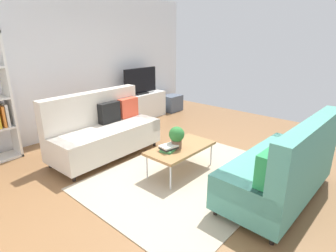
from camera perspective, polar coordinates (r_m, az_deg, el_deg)
ground_plane at (r=4.37m, az=2.01°, el=-8.88°), size 7.68×7.68×0.00m
wall_far at (r=6.09m, az=-19.03°, el=12.24°), size 6.40×0.12×2.90m
area_rug at (r=4.12m, az=4.40°, el=-10.66°), size 2.90×2.20×0.01m
couch_beige at (r=4.82m, az=-13.49°, el=-0.97°), size 1.93×0.91×1.10m
couch_green at (r=3.70m, az=23.22°, el=-8.15°), size 1.92×0.89×1.10m
coffee_table at (r=4.10m, az=2.74°, el=-4.78°), size 1.10×0.56×0.42m
tv_console at (r=6.88m, az=-5.79°, el=4.18°), size 1.40×0.44×0.64m
tv at (r=6.74m, az=-5.85°, el=9.37°), size 1.00×0.20×0.64m
storage_trunk at (r=7.60m, az=0.86°, el=4.88°), size 0.52×0.40×0.44m
potted_plant at (r=3.97m, az=1.84°, el=-2.19°), size 0.23×0.23×0.34m
table_book_0 at (r=3.95m, az=0.14°, el=-5.00°), size 0.28×0.23×0.03m
table_book_1 at (r=3.93m, az=0.14°, el=-4.60°), size 0.26×0.21×0.03m
table_book_2 at (r=3.92m, az=0.14°, el=-4.26°), size 0.27×0.22×0.02m
vase_0 at (r=6.46m, az=-10.01°, el=6.68°), size 0.12×0.12×0.15m
bottle_0 at (r=6.51m, az=-8.24°, el=6.84°), size 0.06×0.06×0.15m
bottle_1 at (r=6.58m, az=-7.49°, el=7.06°), size 0.05×0.05×0.17m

